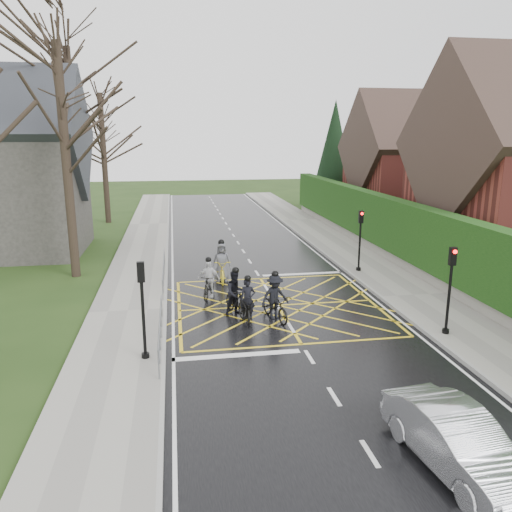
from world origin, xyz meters
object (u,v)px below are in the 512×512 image
object	(u,v)px
cyclist_lead	(222,267)
car	(457,441)
cyclist_mid	(275,302)
cyclist_rear	(248,306)
cyclist_front	(209,283)
cyclist_back	(236,297)

from	to	relation	value
cyclist_lead	car	world-z (taller)	cyclist_lead
cyclist_mid	cyclist_lead	bearing A→B (deg)	89.52
cyclist_mid	cyclist_rear	bearing A→B (deg)	159.72
cyclist_rear	cyclist_lead	size ratio (longest dim) A/B	0.87
cyclist_rear	cyclist_front	xyz separation A→B (m)	(-1.26, 2.95, 0.09)
cyclist_rear	car	bearing A→B (deg)	-66.95
cyclist_back	cyclist_mid	world-z (taller)	cyclist_back
cyclist_back	car	world-z (taller)	cyclist_back
cyclist_mid	cyclist_back	bearing A→B (deg)	137.42
cyclist_rear	car	distance (m)	9.80
cyclist_front	cyclist_mid	bearing A→B (deg)	-34.62
cyclist_lead	car	size ratio (longest dim) A/B	0.55
cyclist_back	car	distance (m)	10.51
cyclist_mid	cyclist_front	xyz separation A→B (m)	(-2.28, 3.03, -0.03)
cyclist_rear	cyclist_front	size ratio (longest dim) A/B	1.00
cyclist_mid	cyclist_front	distance (m)	3.79
cyclist_rear	cyclist_back	bearing A→B (deg)	126.46
cyclist_mid	cyclist_lead	distance (m)	5.60
cyclist_front	car	xyz separation A→B (m)	(4.26, -12.28, -0.02)
cyclist_front	cyclist_lead	xyz separation A→B (m)	(0.78, 2.37, 0.05)
cyclist_rear	cyclist_mid	world-z (taller)	cyclist_mid
cyclist_lead	car	distance (m)	15.06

